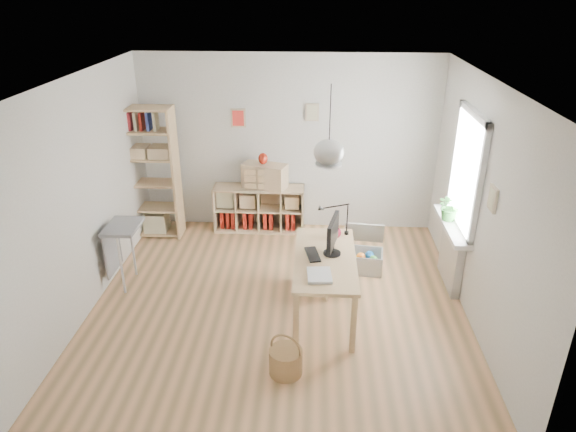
# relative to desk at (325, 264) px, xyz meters

# --- Properties ---
(ground) EXTENTS (4.50, 4.50, 0.00)m
(ground) POSITION_rel_desk_xyz_m (-0.55, 0.15, -0.66)
(ground) COLOR tan
(ground) RESTS_ON ground
(room_shell) EXTENTS (4.50, 4.50, 4.50)m
(room_shell) POSITION_rel_desk_xyz_m (-0.00, 0.00, 1.34)
(room_shell) COLOR white
(room_shell) RESTS_ON ground
(window_unit) EXTENTS (0.07, 1.16, 1.46)m
(window_unit) POSITION_rel_desk_xyz_m (1.68, 0.75, 0.89)
(window_unit) COLOR white
(window_unit) RESTS_ON ground
(radiator) EXTENTS (0.10, 0.80, 0.80)m
(radiator) POSITION_rel_desk_xyz_m (1.64, 0.75, -0.26)
(radiator) COLOR silver
(radiator) RESTS_ON ground
(windowsill) EXTENTS (0.22, 1.20, 0.06)m
(windowsill) POSITION_rel_desk_xyz_m (1.59, 0.75, 0.17)
(windowsill) COLOR white
(windowsill) RESTS_ON radiator
(desk) EXTENTS (0.70, 1.50, 0.75)m
(desk) POSITION_rel_desk_xyz_m (0.00, 0.00, 0.00)
(desk) COLOR #D7AE7B
(desk) RESTS_ON ground
(cube_shelf) EXTENTS (1.40, 0.38, 0.72)m
(cube_shelf) POSITION_rel_desk_xyz_m (-1.02, 2.23, -0.36)
(cube_shelf) COLOR beige
(cube_shelf) RESTS_ON ground
(tall_bookshelf) EXTENTS (0.80, 0.38, 2.00)m
(tall_bookshelf) POSITION_rel_desk_xyz_m (-2.59, 1.95, 0.43)
(tall_bookshelf) COLOR #D7AE7B
(tall_bookshelf) RESTS_ON ground
(side_table) EXTENTS (0.40, 0.55, 0.85)m
(side_table) POSITION_rel_desk_xyz_m (-2.59, 0.50, 0.01)
(side_table) COLOR gray
(side_table) RESTS_ON ground
(chair) EXTENTS (0.47, 0.47, 0.74)m
(chair) POSITION_rel_desk_xyz_m (0.11, 0.48, -0.23)
(chair) COLOR gray
(chair) RESTS_ON ground
(wicker_basket) EXTENTS (0.34, 0.34, 0.47)m
(wicker_basket) POSITION_rel_desk_xyz_m (-0.39, -1.07, -0.50)
(wicker_basket) COLOR #9C7B46
(wicker_basket) RESTS_ON ground
(storage_chest) EXTENTS (0.61, 0.67, 0.58)m
(storage_chest) POSITION_rel_desk_xyz_m (0.55, 1.07, -0.47)
(storage_chest) COLOR silver
(storage_chest) RESTS_ON ground
(monitor) EXTENTS (0.20, 0.51, 0.44)m
(monitor) POSITION_rel_desk_xyz_m (0.08, 0.09, 0.34)
(monitor) COLOR black
(monitor) RESTS_ON desk
(keyboard) EXTENTS (0.20, 0.37, 0.02)m
(keyboard) POSITION_rel_desk_xyz_m (-0.14, 0.04, 0.10)
(keyboard) COLOR black
(keyboard) RESTS_ON desk
(task_lamp) EXTENTS (0.39, 0.15, 0.42)m
(task_lamp) POSITION_rel_desk_xyz_m (0.08, 0.55, 0.38)
(task_lamp) COLOR black
(task_lamp) RESTS_ON desk
(yarn_ball) EXTENTS (0.14, 0.14, 0.14)m
(yarn_ball) POSITION_rel_desk_xyz_m (0.13, 0.49, 0.16)
(yarn_ball) COLOR #520A16
(yarn_ball) RESTS_ON desk
(paper_tray) EXTENTS (0.28, 0.34, 0.03)m
(paper_tray) POSITION_rel_desk_xyz_m (-0.07, -0.42, 0.11)
(paper_tray) COLOR white
(paper_tray) RESTS_ON desk
(drawer_chest) EXTENTS (0.72, 0.49, 0.38)m
(drawer_chest) POSITION_rel_desk_xyz_m (-0.90, 2.19, 0.25)
(drawer_chest) COLOR beige
(drawer_chest) RESTS_ON cube_shelf
(red_vase) EXTENTS (0.14, 0.14, 0.17)m
(red_vase) POSITION_rel_desk_xyz_m (-0.92, 2.19, 0.53)
(red_vase) COLOR maroon
(red_vase) RESTS_ON drawer_chest
(potted_plant) EXTENTS (0.38, 0.35, 0.36)m
(potted_plant) POSITION_rel_desk_xyz_m (1.57, 0.86, 0.39)
(potted_plant) COLOR #286827
(potted_plant) RESTS_ON windowsill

